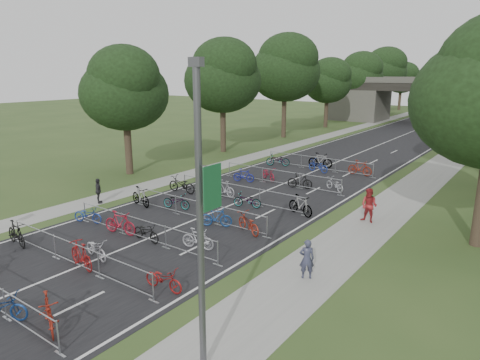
# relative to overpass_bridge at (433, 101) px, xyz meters

# --- Properties ---
(road) EXTENTS (11.00, 140.00, 0.01)m
(road) POSITION_rel_overpass_bridge_xyz_m (0.00, -15.00, -3.53)
(road) COLOR black
(road) RESTS_ON ground
(sidewalk_right) EXTENTS (3.00, 140.00, 0.01)m
(sidewalk_right) POSITION_rel_overpass_bridge_xyz_m (8.00, -15.00, -3.53)
(sidewalk_right) COLOR gray
(sidewalk_right) RESTS_ON ground
(sidewalk_left) EXTENTS (2.00, 140.00, 0.01)m
(sidewalk_left) POSITION_rel_overpass_bridge_xyz_m (-7.50, -15.00, -3.53)
(sidewalk_left) COLOR gray
(sidewalk_left) RESTS_ON ground
(lane_markings) EXTENTS (0.12, 140.00, 0.00)m
(lane_markings) POSITION_rel_overpass_bridge_xyz_m (0.00, -15.00, -3.53)
(lane_markings) COLOR silver
(lane_markings) RESTS_ON ground
(overpass_bridge) EXTENTS (31.00, 8.00, 7.05)m
(overpass_bridge) POSITION_rel_overpass_bridge_xyz_m (0.00, 0.00, 0.00)
(overpass_bridge) COLOR #4F4E46
(overpass_bridge) RESTS_ON ground
(lamppost) EXTENTS (0.61, 0.65, 8.21)m
(lamppost) POSITION_rel_overpass_bridge_xyz_m (8.33, -63.00, 0.75)
(lamppost) COLOR #4C4C51
(lamppost) RESTS_ON ground
(tree_left_0) EXTENTS (6.72, 6.72, 10.25)m
(tree_left_0) POSITION_rel_overpass_bridge_xyz_m (-11.39, -49.07, 2.96)
(tree_left_0) COLOR #33261C
(tree_left_0) RESTS_ON ground
(tree_left_1) EXTENTS (7.56, 7.56, 11.53)m
(tree_left_1) POSITION_rel_overpass_bridge_xyz_m (-11.39, -37.07, 3.77)
(tree_left_1) COLOR #33261C
(tree_left_1) RESTS_ON ground
(tree_left_2) EXTENTS (8.40, 8.40, 12.81)m
(tree_left_2) POSITION_rel_overpass_bridge_xyz_m (-11.39, -25.07, 4.58)
(tree_left_2) COLOR #33261C
(tree_left_2) RESTS_ON ground
(tree_left_3) EXTENTS (6.72, 6.72, 10.25)m
(tree_left_3) POSITION_rel_overpass_bridge_xyz_m (-11.39, -13.07, 2.96)
(tree_left_3) COLOR #33261C
(tree_left_3) RESTS_ON ground
(tree_left_4) EXTENTS (7.56, 7.56, 11.53)m
(tree_left_4) POSITION_rel_overpass_bridge_xyz_m (-11.39, -1.07, 3.77)
(tree_left_4) COLOR #33261C
(tree_left_4) RESTS_ON ground
(tree_left_5) EXTENTS (8.40, 8.40, 12.81)m
(tree_left_5) POSITION_rel_overpass_bridge_xyz_m (-11.39, 10.93, 4.58)
(tree_left_5) COLOR #33261C
(tree_left_5) RESTS_ON ground
(tree_left_6) EXTENTS (6.72, 6.72, 10.25)m
(tree_left_6) POSITION_rel_overpass_bridge_xyz_m (-11.39, 22.93, 2.96)
(tree_left_6) COLOR #33261C
(tree_left_6) RESTS_ON ground
(barrier_row_1) EXTENTS (9.70, 0.08, 1.10)m
(barrier_row_1) POSITION_rel_overpass_bridge_xyz_m (0.00, -61.40, -2.99)
(barrier_row_1) COLOR #A2A5AA
(barrier_row_1) RESTS_ON ground
(barrier_row_2) EXTENTS (9.70, 0.08, 1.10)m
(barrier_row_2) POSITION_rel_overpass_bridge_xyz_m (0.00, -57.80, -2.99)
(barrier_row_2) COLOR #A2A5AA
(barrier_row_2) RESTS_ON ground
(barrier_row_3) EXTENTS (9.70, 0.08, 1.10)m
(barrier_row_3) POSITION_rel_overpass_bridge_xyz_m (0.00, -54.00, -2.99)
(barrier_row_3) COLOR #A2A5AA
(barrier_row_3) RESTS_ON ground
(barrier_row_4) EXTENTS (9.70, 0.08, 1.10)m
(barrier_row_4) POSITION_rel_overpass_bridge_xyz_m (0.00, -50.00, -2.99)
(barrier_row_4) COLOR #A2A5AA
(barrier_row_4) RESTS_ON ground
(barrier_row_5) EXTENTS (9.70, 0.08, 1.10)m
(barrier_row_5) POSITION_rel_overpass_bridge_xyz_m (0.00, -45.00, -2.99)
(barrier_row_5) COLOR #A2A5AA
(barrier_row_5) RESTS_ON ground
(barrier_row_6) EXTENTS (9.70, 0.08, 1.10)m
(barrier_row_6) POSITION_rel_overpass_bridge_xyz_m (0.00, -39.00, -2.99)
(barrier_row_6) COLOR #A2A5AA
(barrier_row_6) RESTS_ON ground
(bike_2) EXTENTS (1.91, 1.48, 0.96)m
(bike_2) POSITION_rel_overpass_bridge_xyz_m (1.46, -65.10, -3.05)
(bike_2) COLOR navy
(bike_2) RESTS_ON ground
(bike_3) EXTENTS (2.01, 1.32, 1.17)m
(bike_3) POSITION_rel_overpass_bridge_xyz_m (3.25, -64.49, -2.95)
(bike_3) COLOR maroon
(bike_3) RESTS_ON ground
(bike_4) EXTENTS (1.99, 0.79, 1.16)m
(bike_4) POSITION_rel_overpass_bridge_xyz_m (-4.30, -61.66, -2.95)
(bike_4) COLOR black
(bike_4) RESTS_ON ground
(bike_5) EXTENTS (1.80, 0.88, 0.90)m
(bike_5) POSITION_rel_overpass_bridge_xyz_m (-0.08, -60.36, -3.08)
(bike_5) COLOR #BCBAC2
(bike_5) RESTS_ON ground
(bike_6) EXTENTS (1.98, 0.87, 1.15)m
(bike_6) POSITION_rel_overpass_bridge_xyz_m (0.21, -61.29, -2.96)
(bike_6) COLOR maroon
(bike_6) RESTS_ON ground
(bike_7) EXTENTS (1.76, 0.73, 0.90)m
(bike_7) POSITION_rel_overpass_bridge_xyz_m (4.30, -60.60, -3.08)
(bike_7) COLOR maroon
(bike_7) RESTS_ON ground
(bike_8) EXTENTS (1.80, 1.09, 0.89)m
(bike_8) POSITION_rel_overpass_bridge_xyz_m (-4.30, -57.84, -3.09)
(bike_8) COLOR navy
(bike_8) RESTS_ON ground
(bike_9) EXTENTS (2.02, 0.83, 1.18)m
(bike_9) POSITION_rel_overpass_bridge_xyz_m (-1.55, -57.90, -2.95)
(bike_9) COLOR maroon
(bike_9) RESTS_ON ground
(bike_10) EXTENTS (1.79, 0.70, 0.92)m
(bike_10) POSITION_rel_overpass_bridge_xyz_m (0.18, -57.74, -3.07)
(bike_10) COLOR black
(bike_10) RESTS_ON ground
(bike_11) EXTENTS (1.68, 0.80, 0.97)m
(bike_11) POSITION_rel_overpass_bridge_xyz_m (2.78, -57.00, -3.05)
(bike_11) COLOR #A5A5AC
(bike_11) RESTS_ON ground
(bike_12) EXTENTS (1.99, 0.92, 1.16)m
(bike_12) POSITION_rel_overpass_bridge_xyz_m (-4.30, -54.17, -2.96)
(bike_12) COLOR #A2A5AA
(bike_12) RESTS_ON ground
(bike_13) EXTENTS (1.85, 1.01, 0.92)m
(bike_13) POSITION_rel_overpass_bridge_xyz_m (-2.15, -53.32, -3.07)
(bike_13) COLOR #A2A5AA
(bike_13) RESTS_ON ground
(bike_14) EXTENTS (1.73, 1.18, 1.02)m
(bike_14) POSITION_rel_overpass_bridge_xyz_m (1.63, -54.25, -3.02)
(bike_14) COLOR navy
(bike_14) RESTS_ON ground
(bike_15) EXTENTS (2.04, 1.43, 1.02)m
(bike_15) POSITION_rel_overpass_bridge_xyz_m (3.49, -54.00, -3.02)
(bike_15) COLOR maroon
(bike_15) RESTS_ON ground
(bike_16) EXTENTS (2.20, 0.88, 1.13)m
(bike_16) POSITION_rel_overpass_bridge_xyz_m (-4.30, -50.62, -2.97)
(bike_16) COLOR black
(bike_16) RESTS_ON ground
(bike_17) EXTENTS (1.82, 0.69, 1.07)m
(bike_17) POSITION_rel_overpass_bridge_xyz_m (-1.49, -49.60, -3.00)
(bike_17) COLOR #A9A9B1
(bike_17) RESTS_ON ground
(bike_18) EXTENTS (1.81, 1.09, 0.90)m
(bike_18) POSITION_rel_overpass_bridge_xyz_m (1.08, -50.66, -3.08)
(bike_18) COLOR #A2A5AA
(bike_18) RESTS_ON ground
(bike_19) EXTENTS (1.97, 1.14, 1.14)m
(bike_19) POSITION_rel_overpass_bridge_xyz_m (4.28, -50.00, -2.96)
(bike_19) COLOR #A2A5AA
(bike_19) RESTS_ON ground
(bike_20) EXTENTS (1.68, 0.88, 0.97)m
(bike_20) POSITION_rel_overpass_bridge_xyz_m (-2.63, -45.83, -3.05)
(bike_20) COLOR navy
(bike_20) RESTS_ON ground
(bike_21) EXTENTS (1.95, 1.55, 0.99)m
(bike_21) POSITION_rel_overpass_bridge_xyz_m (-1.46, -44.27, -3.04)
(bike_21) COLOR maroon
(bike_21) RESTS_ON ground
(bike_22) EXTENTS (1.83, 0.89, 1.06)m
(bike_22) POSITION_rel_overpass_bridge_xyz_m (1.55, -44.99, -3.00)
(bike_22) COLOR black
(bike_22) RESTS_ON ground
(bike_23) EXTENTS (1.79, 1.30, 0.89)m
(bike_23) POSITION_rel_overpass_bridge_xyz_m (3.74, -44.11, -3.09)
(bike_23) COLOR #BABBC3
(bike_23) RESTS_ON ground
(bike_24) EXTENTS (2.13, 1.43, 1.06)m
(bike_24) POSITION_rel_overpass_bridge_xyz_m (-3.44, -39.65, -3.00)
(bike_24) COLOR #A2A5AA
(bike_24) RESTS_ON ground
(bike_25) EXTENTS (2.14, 0.84, 1.25)m
(bike_25) POSITION_rel_overpass_bridge_xyz_m (-0.20, -38.15, -2.91)
(bike_25) COLOR #A2A5AA
(bike_25) RESTS_ON ground
(bike_26) EXTENTS (2.05, 1.15, 1.02)m
(bike_26) POSITION_rel_overpass_bridge_xyz_m (0.36, -39.72, -3.02)
(bike_26) COLOR #1B3499
(bike_26) RESTS_ON ground
(bike_27) EXTENTS (2.00, 0.68, 1.18)m
(bike_27) POSITION_rel_overpass_bridge_xyz_m (3.49, -38.80, -2.94)
(bike_27) COLOR maroon
(bike_27) RESTS_ON ground
(pedestrian_a) EXTENTS (0.70, 0.65, 1.61)m
(pedestrian_a) POSITION_rel_overpass_bridge_xyz_m (8.12, -56.63, -2.73)
(pedestrian_a) COLOR #33364D
(pedestrian_a) RESTS_ON ground
(pedestrian_b) EXTENTS (1.00, 0.83, 1.87)m
(pedestrian_b) POSITION_rel_overpass_bridge_xyz_m (7.82, -48.92, -2.60)
(pedestrian_b) COLOR maroon
(pedestrian_b) RESTS_ON ground
(pedestrian_c) EXTENTS (0.97, 0.83, 1.56)m
(pedestrian_c) POSITION_rel_overpass_bridge_xyz_m (-6.80, -55.32, -2.75)
(pedestrian_c) COLOR #272729
(pedestrian_c) RESTS_ON ground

